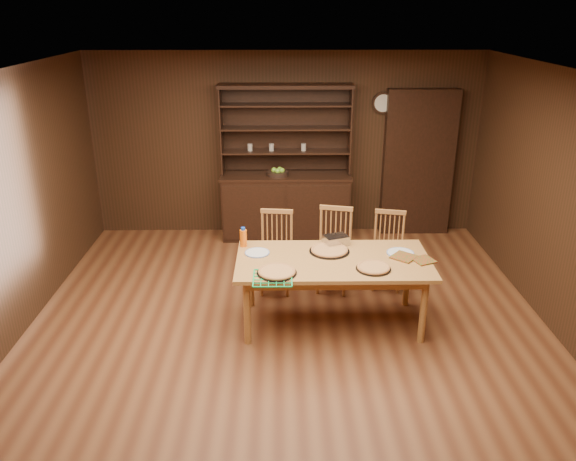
{
  "coord_description": "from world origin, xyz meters",
  "views": [
    {
      "loc": [
        -0.07,
        -4.89,
        3.17
      ],
      "look_at": [
        -0.0,
        0.4,
        1.03
      ],
      "focal_mm": 35.0,
      "sensor_mm": 36.0,
      "label": 1
    }
  ],
  "objects_px": {
    "chair_right": "(388,247)",
    "juice_bottle": "(243,238)",
    "dining_table": "(333,266)",
    "china_hutch": "(286,197)",
    "chair_left": "(276,249)",
    "chair_center": "(334,246)"
  },
  "relations": [
    {
      "from": "chair_right",
      "to": "juice_bottle",
      "type": "relative_size",
      "value": 4.32
    },
    {
      "from": "chair_right",
      "to": "dining_table",
      "type": "bearing_deg",
      "value": -117.7
    },
    {
      "from": "dining_table",
      "to": "chair_right",
      "type": "xyz_separation_m",
      "value": [
        0.74,
        0.88,
        -0.18
      ]
    },
    {
      "from": "juice_bottle",
      "to": "chair_right",
      "type": "bearing_deg",
      "value": 17.71
    },
    {
      "from": "china_hutch",
      "to": "chair_right",
      "type": "xyz_separation_m",
      "value": [
        1.2,
        -1.56,
        -0.11
      ]
    },
    {
      "from": "chair_left",
      "to": "dining_table",
      "type": "bearing_deg",
      "value": -47.91
    },
    {
      "from": "dining_table",
      "to": "juice_bottle",
      "type": "height_order",
      "value": "juice_bottle"
    },
    {
      "from": "dining_table",
      "to": "chair_center",
      "type": "relative_size",
      "value": 1.99
    },
    {
      "from": "china_hutch",
      "to": "chair_left",
      "type": "bearing_deg",
      "value": -94.51
    },
    {
      "from": "china_hutch",
      "to": "chair_right",
      "type": "bearing_deg",
      "value": -52.42
    },
    {
      "from": "chair_right",
      "to": "juice_bottle",
      "type": "distance_m",
      "value": 1.8
    },
    {
      "from": "chair_left",
      "to": "juice_bottle",
      "type": "height_order",
      "value": "chair_left"
    },
    {
      "from": "chair_center",
      "to": "juice_bottle",
      "type": "height_order",
      "value": "chair_center"
    },
    {
      "from": "chair_left",
      "to": "china_hutch",
      "type": "bearing_deg",
      "value": 91.35
    },
    {
      "from": "china_hutch",
      "to": "chair_left",
      "type": "relative_size",
      "value": 2.24
    },
    {
      "from": "dining_table",
      "to": "chair_left",
      "type": "xyz_separation_m",
      "value": [
        -0.59,
        0.81,
        -0.16
      ]
    },
    {
      "from": "china_hutch",
      "to": "chair_left",
      "type": "xyz_separation_m",
      "value": [
        -0.13,
        -1.63,
        -0.08
      ]
    },
    {
      "from": "china_hutch",
      "to": "dining_table",
      "type": "relative_size",
      "value": 1.1
    },
    {
      "from": "china_hutch",
      "to": "chair_left",
      "type": "distance_m",
      "value": 1.64
    },
    {
      "from": "china_hutch",
      "to": "chair_center",
      "type": "xyz_separation_m",
      "value": [
        0.55,
        -1.61,
        -0.07
      ]
    },
    {
      "from": "china_hutch",
      "to": "dining_table",
      "type": "bearing_deg",
      "value": -79.27
    },
    {
      "from": "chair_left",
      "to": "chair_right",
      "type": "height_order",
      "value": "chair_left"
    }
  ]
}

